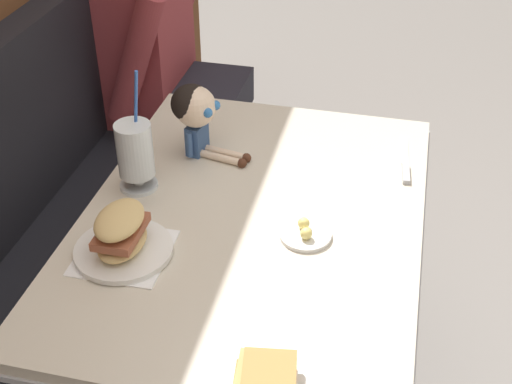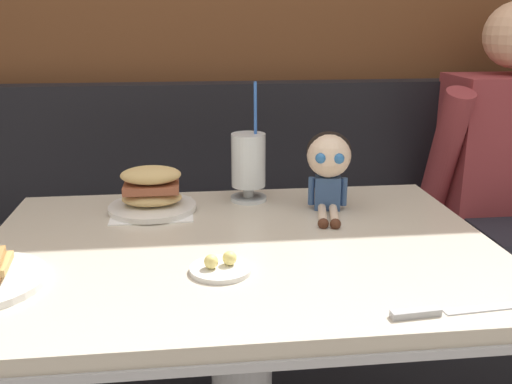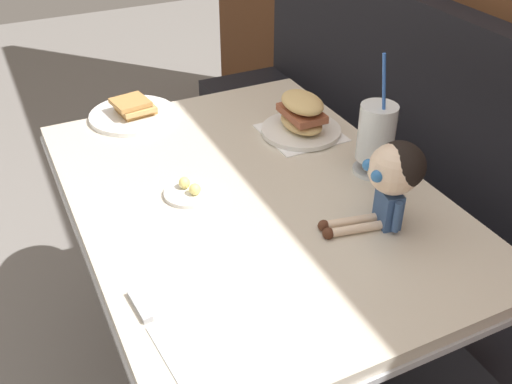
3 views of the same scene
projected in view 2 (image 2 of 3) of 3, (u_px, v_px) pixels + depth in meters
The scene contains 9 objects.
wood_panel_wall at pixel (216, 20), 1.94m from camera, with size 4.40×0.08×2.40m, color brown.
booth_bench at pixel (225, 288), 1.97m from camera, with size 2.60×0.48×1.00m.
diner_table at pixel (241, 325), 1.31m from camera, with size 1.11×0.81×0.74m.
milkshake_glass at pixel (248, 163), 1.52m from camera, with size 0.10×0.10×0.32m.
sandwich_plate at pixel (152, 193), 1.45m from camera, with size 0.22×0.22×0.12m.
butter_saucer at pixel (221, 267), 1.11m from camera, with size 0.12×0.12×0.04m.
butter_knife at pixel (435, 312), 0.95m from camera, with size 0.24×0.04×0.01m.
seated_doll at pixel (329, 160), 1.44m from camera, with size 0.13×0.23×0.20m.
diner_patron at pixel (507, 164), 1.90m from camera, with size 0.55×0.48×0.81m.
Camera 2 is at (-0.10, -0.98, 1.21)m, focal length 40.60 mm.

